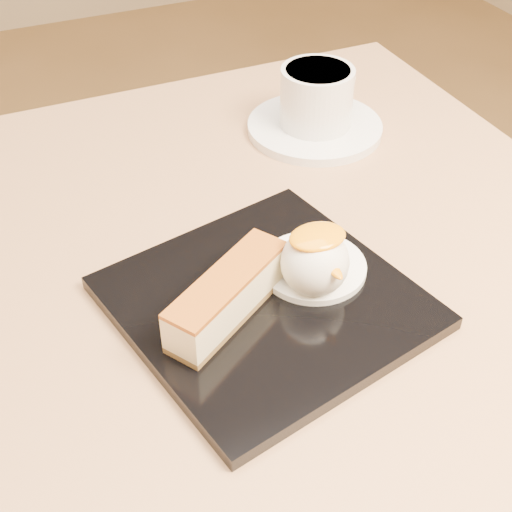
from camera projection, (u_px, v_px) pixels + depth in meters
name	position (u px, v px, depth m)	size (l,w,h in m)	color
table	(219.00, 426.00, 0.68)	(0.80, 0.80, 0.72)	black
dessert_plate	(266.00, 302.00, 0.58)	(0.22, 0.22, 0.01)	black
cheesecake	(228.00, 295.00, 0.55)	(0.12, 0.09, 0.04)	brown
cream_smear	(313.00, 267.00, 0.60)	(0.09, 0.09, 0.01)	white
ice_cream_scoop	(315.00, 262.00, 0.57)	(0.06, 0.06, 0.06)	white
mango_sauce	(317.00, 237.00, 0.55)	(0.05, 0.04, 0.01)	orange
mint_sprig	(269.00, 255.00, 0.60)	(0.03, 0.02, 0.00)	green
saucer	(315.00, 127.00, 0.80)	(0.15, 0.15, 0.01)	white
coffee_cup	(318.00, 95.00, 0.77)	(0.10, 0.08, 0.06)	white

